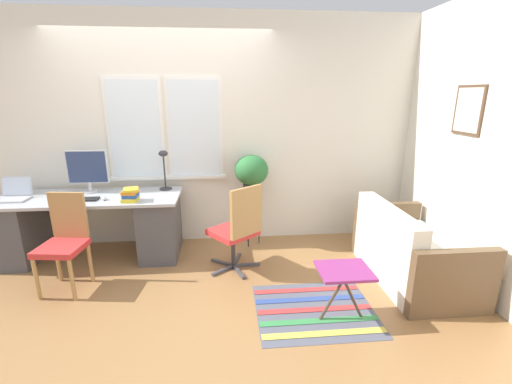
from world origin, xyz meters
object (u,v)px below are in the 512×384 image
desk_lamp (164,163)px  couch_loveseat (410,254)px  keyboard (77,199)px  office_chair_swivel (238,228)px  monitor (88,169)px  plant_stand (252,201)px  book_stack (130,195)px  desk_chair_wooden (64,240)px  laptop (14,195)px  potted_plant (252,171)px  mouse (104,198)px  folding_stool (344,274)px

desk_lamp → couch_loveseat: desk_lamp is taller
keyboard → couch_loveseat: 3.47m
keyboard → office_chair_swivel: (1.68, -0.32, -0.26)m
monitor → plant_stand: (1.84, 0.02, -0.43)m
couch_loveseat → book_stack: bearing=78.6°
desk_lamp → couch_loveseat: 2.82m
book_stack → desk_chair_wooden: size_ratio=0.21×
laptop → desk_chair_wooden: bearing=-39.6°
monitor → desk_lamp: (0.83, 0.05, 0.04)m
keyboard → office_chair_swivel: office_chair_swivel is taller
desk_lamp → desk_chair_wooden: (-0.82, -0.85, -0.55)m
monitor → desk_chair_wooden: monitor is taller
potted_plant → desk_lamp: bearing=177.9°
laptop → desk_lamp: size_ratio=0.68×
monitor → book_stack: size_ratio=2.54×
laptop → desk_lamp: desk_lamp is taller
mouse → desk_lamp: desk_lamp is taller
plant_stand → laptop: bearing=-175.1°
desk_chair_wooden → potted_plant: potted_plant is taller
desk_chair_wooden → office_chair_swivel: (1.63, 0.17, -0.01)m
laptop → office_chair_swivel: bearing=-10.2°
desk_lamp → book_stack: bearing=-123.6°
office_chair_swivel → potted_plant: 0.81m
office_chair_swivel → plant_stand: 0.68m
mouse → laptop: bearing=172.5°
keyboard → desk_chair_wooden: size_ratio=0.47×
desk_lamp → monitor: bearing=-176.3°
plant_stand → office_chair_swivel: bearing=-107.0°
keyboard → mouse: 0.29m
desk_lamp → folding_stool: (1.63, -1.58, -0.62)m
keyboard → desk_chair_wooden: bearing=-84.9°
monitor → potted_plant: monitor is taller
desk_lamp → desk_chair_wooden: 1.30m
laptop → book_stack: laptop is taller
office_chair_swivel → folding_stool: (0.82, -0.90, -0.06)m
desk_lamp → couch_loveseat: size_ratio=0.35×
couch_loveseat → plant_stand: bearing=57.4°
folding_stool → desk_lamp: bearing=135.9°
desk_chair_wooden → folding_stool: bearing=-9.2°
plant_stand → couch_loveseat: bearing=-32.6°
potted_plant → folding_stool: (0.62, -1.54, -0.51)m
couch_loveseat → folding_stool: size_ratio=2.86×
mouse → office_chair_swivel: size_ratio=0.08×
mouse → desk_chair_wooden: desk_chair_wooden is taller
book_stack → couch_loveseat: book_stack is taller
desk_lamp → couch_loveseat: (2.52, -1.00, -0.77)m
laptop → office_chair_swivel: 2.41m
keyboard → office_chair_swivel: 1.73m
keyboard → book_stack: size_ratio=2.30×
office_chair_swivel → desk_lamp: bearing=-77.9°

